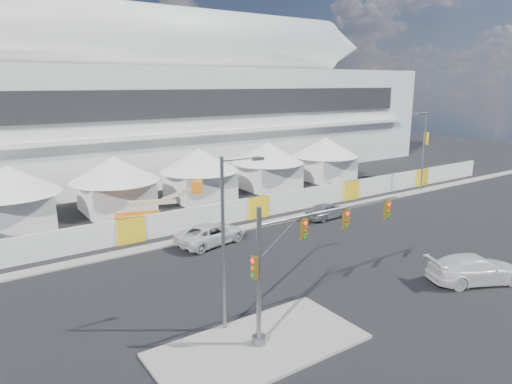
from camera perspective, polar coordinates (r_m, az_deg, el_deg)
ground at (r=28.05m, az=7.11°, el=-12.25°), size 160.00×160.00×0.00m
median_island at (r=22.67m, az=0.37°, el=-18.64°), size 10.00×5.00×0.15m
far_curb at (r=49.89m, az=14.90°, el=-0.97°), size 80.00×1.20×0.12m
stadium at (r=65.55m, az=-11.55°, el=10.89°), size 80.00×24.80×21.98m
tent_row at (r=47.05m, az=-11.98°, el=2.19°), size 53.40×8.40×5.40m
hoarding_fence at (r=41.92m, az=0.20°, el=-1.90°), size 70.00×0.25×2.00m
scaffold_tower at (r=83.67m, az=14.71°, el=8.86°), size 4.40×4.40×12.00m
sedan_silver at (r=42.21m, az=8.84°, el=-2.32°), size 2.01×4.48×1.49m
pickup_curb at (r=35.44m, az=-5.63°, el=-5.22°), size 3.75×6.18×1.60m
pickup_near at (r=31.79m, az=25.70°, el=-8.66°), size 4.66×6.46×1.74m
lot_car_a at (r=54.48m, az=11.16°, el=1.13°), size 2.27×4.48×1.41m
lot_car_b at (r=56.65m, az=13.92°, el=1.44°), size 1.84×4.11×1.37m
traffic_mast at (r=22.11m, az=4.98°, el=-8.35°), size 9.55×0.65×6.69m
streetlight_median at (r=22.00m, az=-3.63°, el=-5.06°), size 2.41×0.24×8.69m
streetlight_curb at (r=54.46m, az=20.16°, el=5.46°), size 2.70×0.61×9.12m
boom_lift at (r=40.71m, az=-13.58°, el=-2.72°), size 7.81×2.95×3.83m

